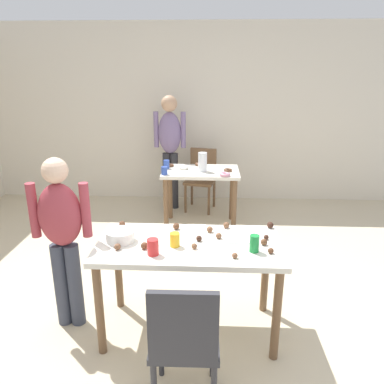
% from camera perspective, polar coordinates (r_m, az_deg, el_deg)
% --- Properties ---
extents(ground_plane, '(6.40, 6.40, 0.00)m').
position_cam_1_polar(ground_plane, '(3.20, -1.13, -19.54)').
color(ground_plane, beige).
extents(wall_back, '(6.40, 0.10, 2.60)m').
position_cam_1_polar(wall_back, '(5.76, 0.95, 11.66)').
color(wall_back, beige).
rests_on(wall_back, ground_plane).
extents(dining_table_near, '(1.35, 0.68, 0.75)m').
position_cam_1_polar(dining_table_near, '(2.81, -0.43, -9.56)').
color(dining_table_near, silver).
rests_on(dining_table_near, ground_plane).
extents(dining_table_far, '(0.95, 0.63, 0.75)m').
position_cam_1_polar(dining_table_far, '(4.74, 1.31, 1.77)').
color(dining_table_far, silver).
rests_on(dining_table_far, ground_plane).
extents(chair_near_table, '(0.40, 0.40, 0.87)m').
position_cam_1_polar(chair_near_table, '(2.30, -1.16, -21.35)').
color(chair_near_table, '#2D2D33').
rests_on(chair_near_table, ground_plane).
extents(chair_far_table, '(0.48, 0.48, 0.87)m').
position_cam_1_polar(chair_far_table, '(5.41, 1.45, 2.54)').
color(chair_far_table, brown).
rests_on(chair_far_table, ground_plane).
extents(person_girl_near, '(0.45, 0.22, 1.37)m').
position_cam_1_polar(person_girl_near, '(2.98, -19.10, -5.59)').
color(person_girl_near, '#383D4C').
rests_on(person_girl_near, ground_plane).
extents(person_adult_far, '(0.45, 0.22, 1.62)m').
position_cam_1_polar(person_adult_far, '(5.32, -3.36, 7.57)').
color(person_adult_far, '#28282D').
rests_on(person_adult_far, ground_plane).
extents(mixing_bowl, '(0.21, 0.21, 0.08)m').
position_cam_1_polar(mixing_bowl, '(2.83, -10.81, -6.54)').
color(mixing_bowl, white).
rests_on(mixing_bowl, dining_table_near).
extents(soda_can, '(0.07, 0.07, 0.12)m').
position_cam_1_polar(soda_can, '(2.65, 9.43, -7.71)').
color(soda_can, '#198438').
rests_on(soda_can, dining_table_near).
extents(fork_near, '(0.17, 0.02, 0.01)m').
position_cam_1_polar(fork_near, '(2.77, 7.24, -7.70)').
color(fork_near, silver).
rests_on(fork_near, dining_table_near).
extents(cup_near_0, '(0.07, 0.07, 0.10)m').
position_cam_1_polar(cup_near_0, '(2.70, -2.63, -7.22)').
color(cup_near_0, yellow).
rests_on(cup_near_0, dining_table_near).
extents(cup_near_1, '(0.08, 0.08, 0.11)m').
position_cam_1_polar(cup_near_1, '(2.59, -5.94, -8.27)').
color(cup_near_1, red).
rests_on(cup_near_1, dining_table_near).
extents(cake_ball_0, '(0.05, 0.05, 0.05)m').
position_cam_1_polar(cake_ball_0, '(2.93, 2.70, -5.66)').
color(cake_ball_0, brown).
rests_on(cake_ball_0, dining_table_near).
extents(cake_ball_1, '(0.05, 0.05, 0.05)m').
position_cam_1_polar(cake_ball_1, '(2.69, -7.24, -8.06)').
color(cake_ball_1, brown).
rests_on(cake_ball_1, dining_table_near).
extents(cake_ball_2, '(0.05, 0.05, 0.05)m').
position_cam_1_polar(cake_ball_2, '(3.07, -10.53, -4.80)').
color(cake_ball_2, brown).
rests_on(cake_ball_2, dining_table_near).
extents(cake_ball_3, '(0.04, 0.04, 0.04)m').
position_cam_1_polar(cake_ball_3, '(2.86, 11.18, -6.73)').
color(cake_ball_3, '#3D2319').
rests_on(cake_ball_3, dining_table_near).
extents(cake_ball_4, '(0.05, 0.05, 0.05)m').
position_cam_1_polar(cake_ball_4, '(3.01, 5.22, -5.01)').
color(cake_ball_4, brown).
rests_on(cake_ball_4, dining_table_near).
extents(cake_ball_5, '(0.04, 0.04, 0.04)m').
position_cam_1_polar(cake_ball_5, '(2.57, 6.51, -9.54)').
color(cake_ball_5, brown).
rests_on(cake_ball_5, dining_table_near).
extents(cake_ball_6, '(0.04, 0.04, 0.04)m').
position_cam_1_polar(cake_ball_6, '(2.83, 4.07, -6.63)').
color(cake_ball_6, brown).
rests_on(cake_ball_6, dining_table_near).
extents(cake_ball_7, '(0.05, 0.05, 0.05)m').
position_cam_1_polar(cake_ball_7, '(2.77, 10.85, -7.45)').
color(cake_ball_7, brown).
rests_on(cake_ball_7, dining_table_near).
extents(cake_ball_8, '(0.04, 0.04, 0.04)m').
position_cam_1_polar(cake_ball_8, '(2.78, 1.07, -7.04)').
color(cake_ball_8, '#3D2319').
rests_on(cake_ball_8, dining_table_near).
extents(cake_ball_9, '(0.04, 0.04, 0.04)m').
position_cam_1_polar(cake_ball_9, '(2.66, 11.85, -8.70)').
color(cake_ball_9, brown).
rests_on(cake_ball_9, dining_table_near).
extents(cake_ball_10, '(0.05, 0.05, 0.05)m').
position_cam_1_polar(cake_ball_10, '(2.98, -2.40, -5.20)').
color(cake_ball_10, brown).
rests_on(cake_ball_10, dining_table_near).
extents(cake_ball_11, '(0.05, 0.05, 0.05)m').
position_cam_1_polar(cake_ball_11, '(3.06, 11.76, -4.91)').
color(cake_ball_11, '#3D2319').
rests_on(cake_ball_11, dining_table_near).
extents(cake_ball_12, '(0.05, 0.05, 0.05)m').
position_cam_1_polar(cake_ball_12, '(2.71, -11.22, -8.14)').
color(cake_ball_12, brown).
rests_on(cake_ball_12, dining_table_near).
extents(cake_ball_13, '(0.04, 0.04, 0.04)m').
position_cam_1_polar(cake_ball_13, '(2.67, 0.35, -8.20)').
color(cake_ball_13, brown).
rests_on(cake_ball_13, dining_table_near).
extents(pitcher_far, '(0.11, 0.11, 0.23)m').
position_cam_1_polar(pitcher_far, '(4.63, 1.61, 4.58)').
color(pitcher_far, white).
rests_on(pitcher_far, dining_table_far).
extents(cup_far_0, '(0.07, 0.07, 0.10)m').
position_cam_1_polar(cup_far_0, '(4.51, -4.21, 3.25)').
color(cup_far_0, '#3351B2').
rests_on(cup_far_0, dining_table_far).
extents(cup_far_1, '(0.08, 0.08, 0.11)m').
position_cam_1_polar(cup_far_1, '(4.78, -3.89, 4.21)').
color(cup_far_1, '#3351B2').
rests_on(cup_far_1, dining_table_far).
extents(donut_far_0, '(0.10, 0.10, 0.03)m').
position_cam_1_polar(donut_far_0, '(4.67, 5.47, 3.33)').
color(donut_far_0, brown).
rests_on(donut_far_0, dining_table_far).
extents(donut_far_1, '(0.12, 0.12, 0.03)m').
position_cam_1_polar(donut_far_1, '(4.75, -1.23, 3.67)').
color(donut_far_1, white).
rests_on(donut_far_1, dining_table_far).
extents(donut_far_2, '(0.10, 0.10, 0.03)m').
position_cam_1_polar(donut_far_2, '(4.89, -3.36, 4.05)').
color(donut_far_2, brown).
rests_on(donut_far_2, dining_table_far).
extents(donut_far_3, '(0.12, 0.12, 0.04)m').
position_cam_1_polar(donut_far_3, '(4.93, 1.17, 4.25)').
color(donut_far_3, brown).
rests_on(donut_far_3, dining_table_far).
extents(donut_far_4, '(0.13, 0.13, 0.04)m').
position_cam_1_polar(donut_far_4, '(4.46, 5.00, 2.68)').
color(donut_far_4, pink).
rests_on(donut_far_4, dining_table_far).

